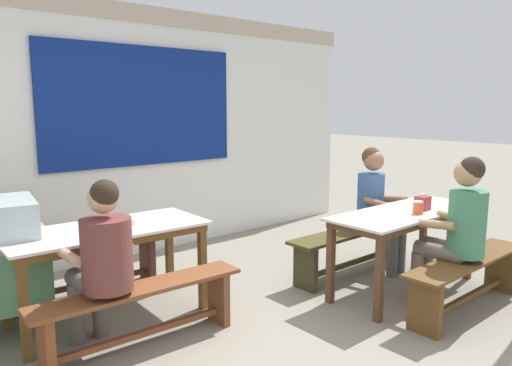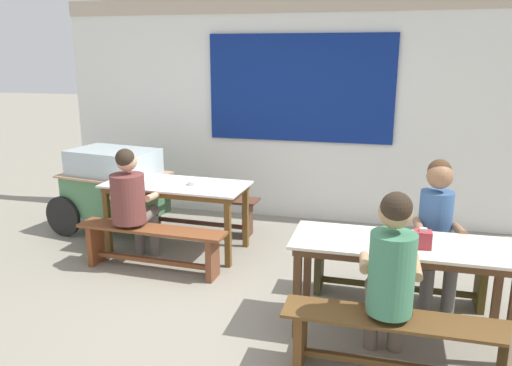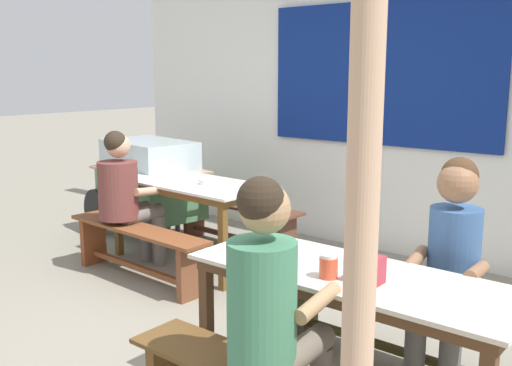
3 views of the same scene
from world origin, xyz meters
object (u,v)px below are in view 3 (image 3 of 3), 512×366
(tissue_box, at_px, (369,269))
(condiment_jar, at_px, (329,266))
(person_right_near_table, at_px, (450,262))
(dining_table_far, at_px, (190,190))
(wooden_support_post, at_px, (359,309))
(bench_far_front, at_px, (137,244))
(person_left_back_turned, at_px, (125,192))
(bench_near_back, at_px, (402,318))
(person_near_front, at_px, (272,302))
(food_cart, at_px, (149,181))
(soup_bowl, at_px, (207,182))
(dining_table_near, at_px, (351,288))
(bench_far_back, at_px, (237,218))

(tissue_box, bearing_deg, condiment_jar, -160.72)
(person_right_near_table, bearing_deg, tissue_box, -104.39)
(dining_table_far, distance_m, wooden_support_post, 3.78)
(bench_far_front, relative_size, tissue_box, 10.18)
(person_left_back_turned, distance_m, tissue_box, 2.90)
(bench_near_back, xyz_separation_m, person_near_front, (-0.09, -1.15, 0.44))
(dining_table_far, distance_m, person_left_back_turned, 0.60)
(wooden_support_post, bearing_deg, food_cart, 146.53)
(bench_far_front, distance_m, tissue_box, 2.70)
(dining_table_far, relative_size, person_near_front, 1.20)
(person_left_back_turned, bearing_deg, condiment_jar, -18.02)
(soup_bowl, bearing_deg, person_left_back_turned, -132.47)
(bench_far_front, relative_size, person_right_near_table, 1.20)
(food_cart, xyz_separation_m, person_right_near_table, (3.66, -1.05, 0.14))
(condiment_jar, xyz_separation_m, soup_bowl, (-2.12, 1.38, -0.04))
(dining_table_near, relative_size, food_cart, 1.04)
(person_right_near_table, height_order, person_left_back_turned, person_right_near_table)
(person_right_near_table, xyz_separation_m, condiment_jar, (-0.34, -0.68, 0.08))
(person_right_near_table, xyz_separation_m, soup_bowl, (-2.47, 0.69, 0.05))
(person_right_near_table, xyz_separation_m, person_left_back_turned, (-2.95, 0.16, -0.03))
(condiment_jar, bearing_deg, bench_far_front, 162.09)
(dining_table_near, height_order, food_cart, food_cart)
(person_left_back_turned, bearing_deg, bench_far_front, -19.14)
(dining_table_near, bearing_deg, condiment_jar, -108.22)
(bench_far_back, xyz_separation_m, bench_near_back, (2.36, -1.24, 0.01))
(bench_far_back, xyz_separation_m, person_near_front, (2.27, -2.39, 0.46))
(bench_far_back, bearing_deg, person_near_front, -46.45)
(bench_far_back, height_order, food_cart, food_cart)
(person_left_back_turned, bearing_deg, dining_table_far, 63.31)
(bench_far_back, distance_m, bench_near_back, 2.67)
(person_right_near_table, bearing_deg, person_near_front, -109.63)
(bench_far_front, distance_m, person_right_near_table, 2.75)
(soup_bowl, bearing_deg, bench_far_front, -111.82)
(bench_near_back, relative_size, soup_bowl, 11.33)
(dining_table_near, bearing_deg, bench_far_front, 165.57)
(person_near_front, distance_m, condiment_jar, 0.40)
(food_cart, bearing_deg, bench_far_back, 14.61)
(dining_table_near, xyz_separation_m, person_near_front, (-0.09, -0.54, 0.07))
(bench_far_back, xyz_separation_m, soup_bowl, (0.19, -0.62, 0.49))
(condiment_jar, distance_m, wooden_support_post, 1.14)
(person_right_near_table, distance_m, tissue_box, 0.65)
(dining_table_near, xyz_separation_m, bench_far_front, (-2.42, 0.62, -0.38))
(dining_table_far, height_order, bench_far_front, dining_table_far)
(dining_table_far, xyz_separation_m, person_left_back_turned, (-0.27, -0.53, 0.03))
(tissue_box, xyz_separation_m, condiment_jar, (-0.18, -0.06, -0.01))
(soup_bowl, xyz_separation_m, wooden_support_post, (2.78, -2.27, 0.29))
(condiment_jar, bearing_deg, bench_far_back, 139.25)
(soup_bowl, bearing_deg, person_near_front, -40.44)
(food_cart, xyz_separation_m, tissue_box, (3.50, -1.67, 0.23))
(food_cart, xyz_separation_m, soup_bowl, (1.19, -0.35, 0.18))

